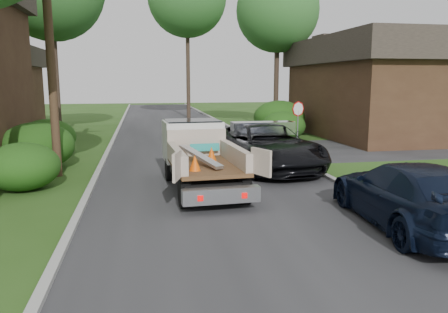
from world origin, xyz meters
TOP-DOWN VIEW (x-y plane):
  - ground at (0.00, 0.00)m, footprint 120.00×120.00m
  - road at (0.00, 10.00)m, footprint 8.00×90.00m
  - side_street at (12.00, 9.00)m, footprint 16.00×7.00m
  - curb_left at (-4.10, 10.00)m, footprint 0.20×90.00m
  - curb_right at (4.10, 10.00)m, footprint 0.20×90.00m
  - stop_sign at (5.20, 9.00)m, footprint 0.71×0.32m
  - utility_pole at (-5.48, 4.98)m, footprint 2.42×1.25m
  - house_right at (13.00, 14.00)m, footprint 9.72×12.96m
  - hedge_left_a at (-6.20, 3.00)m, footprint 2.34×2.34m
  - hedge_left_b at (-6.50, 6.50)m, footprint 2.86×2.86m
  - hedge_left_c at (-6.80, 10.00)m, footprint 2.60×2.60m
  - hedge_right_a at (5.80, 13.00)m, footprint 2.60×2.60m
  - hedge_right_b at (6.50, 16.00)m, footprint 3.38×3.38m
  - tree_right_far at (7.50, 20.00)m, footprint 6.00×6.00m
  - flatbed_truck at (-0.61, 2.75)m, footprint 2.60×5.64m
  - black_pickup at (2.40, 5.00)m, footprint 3.80×6.79m
  - navy_suv at (3.80, -2.50)m, footprint 2.63×5.57m

SIDE VIEW (x-z plane):
  - ground at x=0.00m, z-range 0.00..0.00m
  - road at x=0.00m, z-range -0.01..0.01m
  - side_street at x=12.00m, z-range 0.00..0.02m
  - curb_left at x=-4.10m, z-range 0.00..0.12m
  - curb_right at x=4.10m, z-range 0.00..0.12m
  - hedge_left_a at x=-6.20m, z-range 0.00..1.53m
  - navy_suv at x=3.80m, z-range 0.00..1.57m
  - hedge_left_c at x=-6.80m, z-range 0.00..1.70m
  - hedge_right_a at x=5.80m, z-range 0.00..1.70m
  - black_pickup at x=2.40m, z-range 0.00..1.79m
  - hedge_left_b at x=-6.50m, z-range 0.00..1.87m
  - hedge_right_b at x=6.50m, z-range 0.00..2.21m
  - flatbed_truck at x=-0.61m, z-range 0.09..2.19m
  - stop_sign at x=5.20m, z-range 0.54..3.02m
  - house_right at x=13.00m, z-range 0.06..6.26m
  - utility_pole at x=-5.48m, z-range 0.17..10.17m
  - tree_right_far at x=7.50m, z-range 2.73..14.23m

